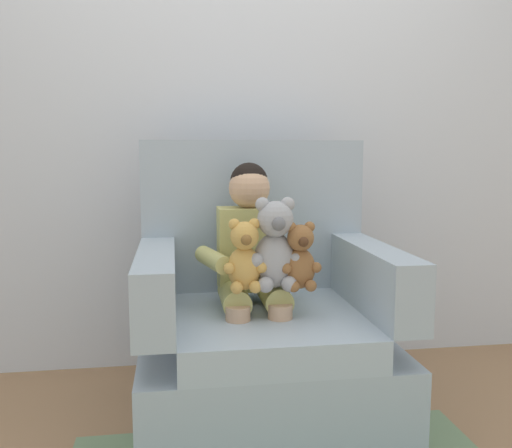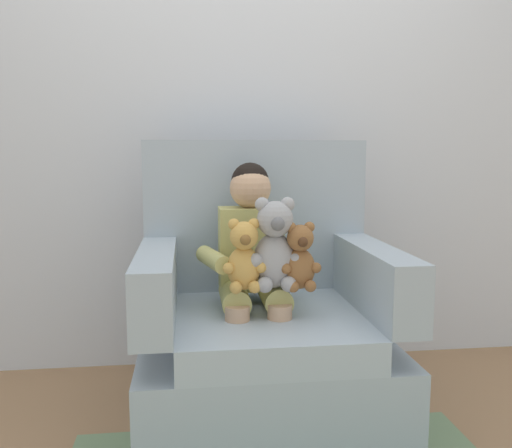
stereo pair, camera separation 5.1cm
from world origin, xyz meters
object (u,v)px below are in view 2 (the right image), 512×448
(plush_grey, at_px, (275,247))
(plush_honey, at_px, (244,257))
(plush_brown, at_px, (300,258))
(seated_child, at_px, (252,254))
(armchair, at_px, (264,332))

(plush_grey, height_order, plush_honey, plush_grey)
(plush_brown, distance_m, plush_grey, 0.10)
(plush_grey, relative_size, plush_honey, 1.28)
(plush_brown, xyz_separation_m, plush_grey, (-0.09, 0.02, 0.04))
(seated_child, height_order, plush_honey, seated_child)
(armchair, height_order, plush_grey, armchair)
(seated_child, relative_size, plush_honey, 3.03)
(plush_grey, bearing_deg, plush_brown, -26.12)
(seated_child, height_order, plush_brown, seated_child)
(armchair, bearing_deg, plush_honey, -121.13)
(seated_child, xyz_separation_m, plush_grey, (0.06, -0.17, 0.06))
(seated_child, relative_size, plush_grey, 2.37)
(seated_child, bearing_deg, plush_honey, -102.65)
(armchair, distance_m, plush_brown, 0.40)
(plush_brown, height_order, plush_honey, plush_honey)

